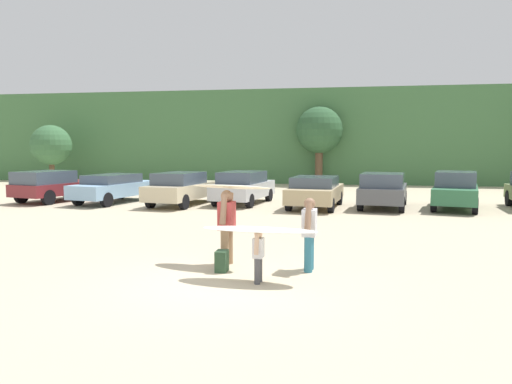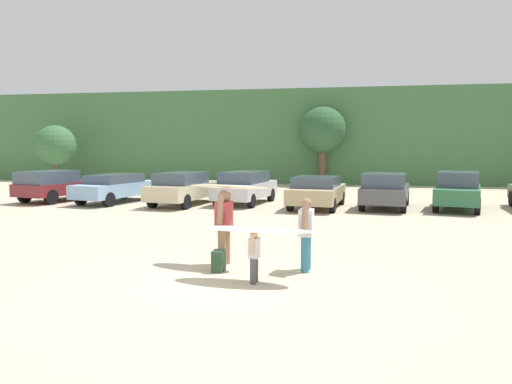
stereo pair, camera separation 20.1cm
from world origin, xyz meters
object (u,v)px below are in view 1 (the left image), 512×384
Objects in this scene: person_companion at (309,230)px; surfboard_cream at (231,187)px; parked_car_dark_gray at (383,190)px; parked_car_forest_green at (455,190)px; parked_car_champagne at (182,188)px; surfboard_white at (259,230)px; parked_car_sky_blue at (113,187)px; person_adult at (227,223)px; backpack_dropped at (222,261)px; parked_car_tan at (315,191)px; parked_car_maroon at (54,185)px; person_child at (258,253)px; parked_car_silver at (243,187)px.

person_companion is 1.98m from surfboard_cream.
parked_car_dark_gray is 3.00m from parked_car_forest_green.
parked_car_champagne reaches higher than surfboard_white.
parked_car_sky_blue is at bearing -44.12° from person_companion.
backpack_dropped is at bearing 96.44° from person_adult.
surfboard_white is (-0.49, -11.75, 0.29)m from parked_car_tan.
parked_car_champagne is 1.07× the size of parked_car_tan.
parked_car_champagne is 10.69× the size of backpack_dropped.
person_companion is at bearing 12.17° from backpack_dropped.
person_adult is (8.11, -10.83, 0.21)m from parked_car_sky_blue.
parked_car_sky_blue is 14.02m from backpack_dropped.
backpack_dropped is (-7.27, -11.73, -0.60)m from parked_car_forest_green.
parked_car_maroon is 15.63m from surfboard_cream.
parked_car_sky_blue is at bearing 95.05° from parked_car_tan.
person_child is 1.22m from backpack_dropped.
parked_car_silver is at bearing 99.41° from backpack_dropped.
backpack_dropped is at bearing 97.85° from surfboard_cream.
person_adult is 1.08× the size of person_companion.
surfboard_cream reaches higher than parked_car_dark_gray.
person_companion is 1.98m from backpack_dropped.
parked_car_tan is 2.67× the size of person_adult.
parked_car_silver is at bearing -73.41° from person_child.
parked_car_forest_green is at bearing -119.43° from person_adult.
parked_car_silver is at bearing 93.57° from parked_car_dark_gray.
parked_car_champagne is at bearing -61.13° from person_child.
person_companion is at bearing -116.30° from parked_car_maroon.
parked_car_maroon is at bearing 95.97° from parked_car_champagne.
parked_car_forest_green reaches higher than parked_car_silver.
parked_car_maroon is 18.50m from parked_car_forest_green.
parked_car_dark_gray is 2.22× the size of surfboard_cream.
parked_car_tan is 1.02× the size of parked_car_dark_gray.
surfboard_white is at bearing 50.15° from person_companion.
person_companion is (-2.45, -11.12, 0.09)m from parked_car_dark_gray.
parked_car_tan is 4.32× the size of person_child.
parked_car_forest_green is 12.57m from person_companion.
parked_car_maroon is 1.05× the size of parked_car_forest_green.
surfboard_cream is (-1.76, 0.25, 0.87)m from person_companion.
parked_car_dark_gray is at bearing -77.32° from parked_car_sky_blue.
backpack_dropped is at bearing -149.05° from parked_car_champagne.
parked_car_champagne is 2.80m from parked_car_silver.
parked_car_silver is at bearing -71.99° from parked_car_maroon.
parked_car_forest_green is at bearing -111.89° from person_companion.
parked_car_dark_gray is at bearing -98.06° from surfboard_cream.
parked_car_forest_green reaches higher than parked_car_champagne.
person_child is at bearing 54.36° from person_companion.
parked_car_dark_gray is 1.01× the size of parked_car_forest_green.
parked_car_tan is 1.91× the size of surfboard_white.
parked_car_silver reaches higher than surfboard_white.
surfboard_white is (-0.01, 0.14, 0.44)m from person_child.
parked_car_sky_blue is 14.85m from person_companion.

